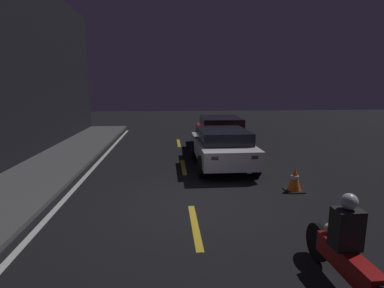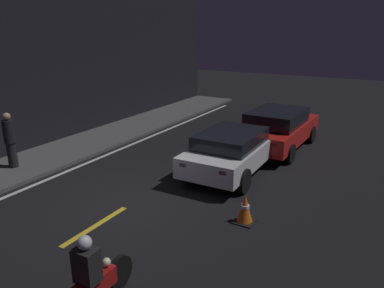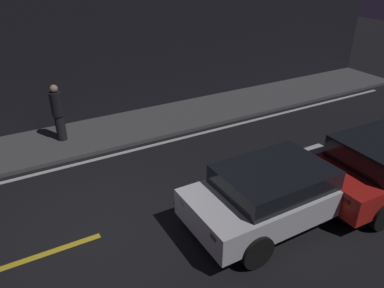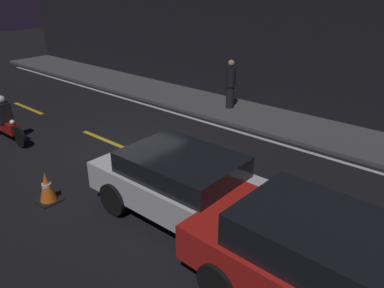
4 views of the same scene
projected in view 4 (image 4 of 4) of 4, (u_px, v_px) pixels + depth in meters
ground_plane at (126, 149)px, 10.44m from camera, size 56.00×56.00×0.00m
raised_curb at (222, 108)px, 13.56m from camera, size 28.00×2.35×0.12m
building_front at (248, 5)px, 13.08m from camera, size 28.00×0.30×7.03m
lane_dash_b at (28, 108)px, 13.71m from camera, size 2.00×0.14×0.01m
lane_dash_c at (104, 140)px, 11.03m from camera, size 2.00×0.14×0.01m
lane_dash_d at (229, 191)px, 8.36m from camera, size 2.00×0.14×0.01m
lane_solid_kerb at (197, 120)px, 12.59m from camera, size 25.20×0.14×0.01m
sedan_white at (188, 185)px, 7.16m from camera, size 4.04×1.92×1.32m
taxi_red at (332, 267)px, 5.06m from camera, size 4.32×2.07×1.44m
motorcycle at (5, 122)px, 10.79m from camera, size 2.19×0.36×1.37m
traffic_cone_near at (47, 187)px, 7.86m from camera, size 0.46×0.46×0.68m
pedestrian at (230, 84)px, 13.06m from camera, size 0.34×0.34×1.71m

